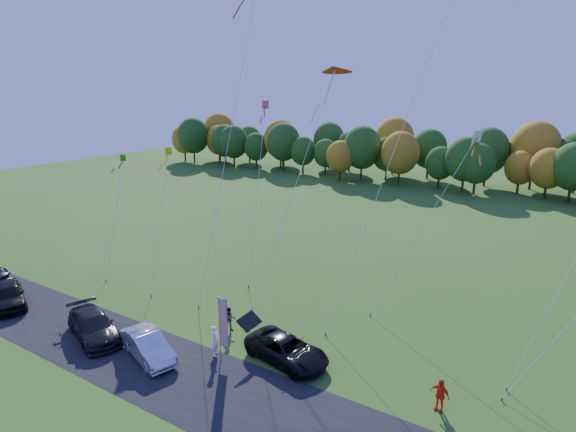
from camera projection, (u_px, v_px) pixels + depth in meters
The scene contains 18 objects.
ground at pixel (238, 347), 27.83m from camera, with size 160.00×160.00×0.00m, color #2C5516.
asphalt_strip at pixel (193, 381), 24.54m from camera, with size 90.00×6.00×0.01m, color black.
tree_line at pixel (443, 188), 73.15m from camera, with size 116.00×12.00×10.00m, color #1E4711, non-canonical shape.
black_suv at pixel (287, 350), 26.20m from camera, with size 2.44×5.30×1.47m, color black.
silver_sedan at pixel (148, 346), 26.53m from camera, with size 1.64×4.71×1.55m, color silver.
dark_truck_a at pixel (94, 326), 28.71m from camera, with size 2.24×5.51×1.60m, color black.
dark_truck_b at pixel (8, 295), 32.94m from camera, with size 2.05×5.09×1.73m, color black.
person_tailgate_a at pixel (215, 341), 26.74m from camera, with size 0.70×0.46×1.91m, color white.
person_tailgate_b at pixel (230, 320), 29.44m from camera, with size 0.81×0.63×1.67m, color gray.
person_east at pixel (440, 395), 22.12m from camera, with size 1.02×0.42×1.74m, color red.
feather_flag at pixel (223, 322), 25.81m from camera, with size 0.53×0.18×4.09m.
kite_delta_blue at pixel (232, 119), 34.34m from camera, with size 3.55×12.14×26.51m.
kite_parafoil_orange at pixel (402, 131), 29.64m from camera, with size 6.32×12.87×25.86m.
kite_delta_red at pixel (297, 180), 32.88m from camera, with size 2.90×10.06×18.27m.
kite_diamond_yellow at pixel (160, 219), 36.15m from camera, with size 3.44×6.17×11.12m.
kite_diamond_green at pixel (115, 216), 38.93m from camera, with size 3.57×5.86×10.10m.
kite_diamond_white at pixel (423, 227), 30.95m from camera, with size 5.66×6.03×13.13m.
kite_diamond_pink at pixel (257, 192), 37.33m from camera, with size 2.83×6.67×14.93m.
Camera 1 is at (15.42, -19.45, 15.31)m, focal length 28.00 mm.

